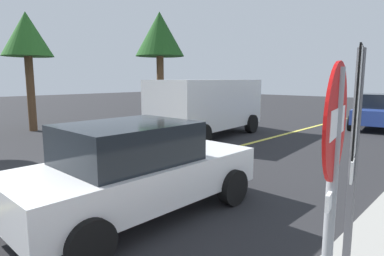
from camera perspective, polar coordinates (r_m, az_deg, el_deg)
The scene contains 9 objects.
ground_plane at distance 6.99m, azimuth -22.73°, elevation -10.68°, with size 80.00×80.00×0.00m, color #262628.
lane_marking_centre at distance 8.59m, azimuth -4.16°, elevation -6.43°, with size 28.00×0.16×0.01m, color #E0D14C.
stop_sign at distance 2.31m, azimuth 23.36°, elevation -7.93°, with size 0.75×0.16×2.34m.
speed_limit_sign at distance 3.33m, azimuth 26.75°, elevation -0.36°, with size 0.53×0.14×2.52m.
white_van at distance 12.72m, azimuth 2.87°, elevation 4.23°, with size 5.37×2.67×2.20m.
car_white_mid_road at distance 5.40m, azimuth -9.82°, elevation -7.08°, with size 4.13×2.02×1.54m.
car_blue_behind_van at distance 16.99m, azimuth 29.83°, elevation 2.57°, with size 4.18×2.53×1.56m.
tree_centre_verge at distance 15.71m, azimuth -26.97°, elevation 14.08°, with size 2.06×2.06×5.01m.
tree_right_verge at distance 16.91m, azimuth -5.68°, elevation 15.76°, with size 2.44×2.44×5.53m.
Camera 1 is at (-2.66, -6.07, 2.23)m, focal length 30.45 mm.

